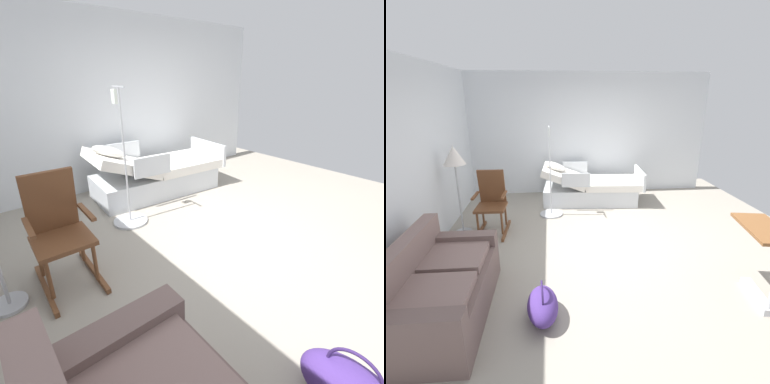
% 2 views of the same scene
% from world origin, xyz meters
% --- Properties ---
extents(ground_plane, '(6.59, 6.59, 0.00)m').
position_xyz_m(ground_plane, '(0.00, 0.00, 0.00)').
color(ground_plane, gray).
extents(side_wall, '(0.10, 5.47, 2.70)m').
position_xyz_m(side_wall, '(2.55, 0.00, 1.35)').
color(side_wall, silver).
rests_on(side_wall, ground).
extents(hospital_bed, '(1.11, 2.17, 0.94)m').
position_xyz_m(hospital_bed, '(1.77, 0.04, 0.30)').
color(hospital_bed, silver).
rests_on(hospital_bed, ground).
extents(rocking_chair, '(0.77, 0.51, 1.05)m').
position_xyz_m(rocking_chair, '(0.49, 1.87, 0.50)').
color(rocking_chair, brown).
rests_on(rocking_chair, ground).
extents(iv_pole, '(0.44, 0.44, 1.69)m').
position_xyz_m(iv_pole, '(1.10, 0.88, 0.25)').
color(iv_pole, '#B2B5BA').
rests_on(iv_pole, ground).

